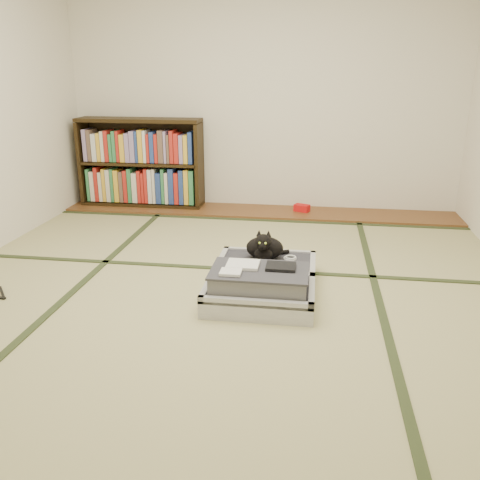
# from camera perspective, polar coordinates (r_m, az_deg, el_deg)

# --- Properties ---
(floor) EXTENTS (4.50, 4.50, 0.00)m
(floor) POSITION_cam_1_polar(r_m,az_deg,el_deg) (3.40, -1.71, -5.84)
(floor) COLOR tan
(floor) RESTS_ON ground
(wood_strip) EXTENTS (4.00, 0.50, 0.02)m
(wood_strip) POSITION_cam_1_polar(r_m,az_deg,el_deg) (5.26, 2.11, 3.25)
(wood_strip) COLOR brown
(wood_strip) RESTS_ON ground
(red_item) EXTENTS (0.17, 0.14, 0.07)m
(red_item) POSITION_cam_1_polar(r_m,az_deg,el_deg) (5.25, 6.96, 3.60)
(red_item) COLOR red
(red_item) RESTS_ON wood_strip
(room_shell) EXTENTS (4.50, 4.50, 4.50)m
(room_shell) POSITION_cam_1_polar(r_m,az_deg,el_deg) (3.09, -1.99, 19.66)
(room_shell) COLOR white
(room_shell) RESTS_ON ground
(tatami_borders) EXTENTS (4.00, 4.50, 0.01)m
(tatami_borders) POSITION_cam_1_polar(r_m,az_deg,el_deg) (3.84, -0.42, -2.76)
(tatami_borders) COLOR #2D381E
(tatami_borders) RESTS_ON ground
(bookcase) EXTENTS (1.29, 0.30, 0.92)m
(bookcase) POSITION_cam_1_polar(r_m,az_deg,el_deg) (5.51, -11.04, 8.33)
(bookcase) COLOR black
(bookcase) RESTS_ON wood_strip
(suitcase) EXTENTS (0.68, 0.91, 0.27)m
(suitcase) POSITION_cam_1_polar(r_m,az_deg,el_deg) (3.33, 2.52, -4.63)
(suitcase) COLOR silver
(suitcase) RESTS_ON floor
(cat) EXTENTS (0.30, 0.30, 0.24)m
(cat) POSITION_cam_1_polar(r_m,az_deg,el_deg) (3.55, 2.78, -0.87)
(cat) COLOR black
(cat) RESTS_ON suitcase
(cable_coil) EXTENTS (0.09, 0.09, 0.02)m
(cable_coil) POSITION_cam_1_polar(r_m,az_deg,el_deg) (3.61, 5.66, -2.01)
(cable_coil) COLOR white
(cable_coil) RESTS_ON suitcase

